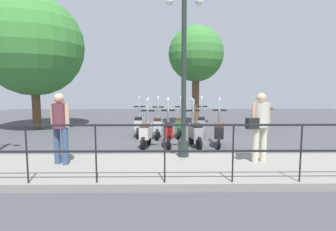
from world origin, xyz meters
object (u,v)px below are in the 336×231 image
scooter_near_2 (168,131)px  scooter_far_3 (139,124)px  pedestrian_distant (60,123)px  scooter_near_3 (146,132)px  tree_distant (196,55)px  scooter_far_1 (180,124)px  scooter_far_2 (158,125)px  tree_large (33,46)px  scooter_far_0 (201,124)px  pedestrian_with_bag (260,122)px  lamp_post_near (184,81)px  scooter_near_0 (219,131)px  scooter_near_1 (195,132)px  potted_palm (265,121)px

scooter_near_2 → scooter_far_3: 2.00m
pedestrian_distant → scooter_near_3: pedestrian_distant is taller
tree_distant → scooter_far_1: 4.49m
scooter_near_3 → scooter_far_3: (1.79, 0.40, 0.00)m
scooter_far_2 → scooter_far_3: size_ratio=1.00×
tree_distant → scooter_far_1: tree_distant is taller
tree_large → scooter_far_3: bearing=-112.5°
scooter_near_2 → scooter_near_3: size_ratio=1.00×
tree_large → scooter_far_0: tree_large is taller
scooter_near_3 → scooter_near_2: bearing=-72.5°
tree_large → tree_distant: (1.12, -7.31, -0.21)m
pedestrian_distant → scooter_far_1: 4.93m
pedestrian_with_bag → scooter_near_3: size_ratio=1.03×
scooter_near_2 → scooter_near_3: (-0.11, 0.69, 0.00)m
lamp_post_near → scooter_near_2: lamp_post_near is taller
tree_distant → scooter_near_0: tree_distant is taller
pedestrian_distant → scooter_near_2: pedestrian_distant is taller
scooter_near_2 → scooter_far_1: (1.57, -0.46, 0.00)m
pedestrian_with_bag → scooter_near_0: size_ratio=1.03×
pedestrian_with_bag → scooter_far_2: pedestrian_with_bag is taller
pedestrian_distant → scooter_near_0: bearing=141.4°
pedestrian_distant → tree_large: tree_large is taller
scooter_near_3 → scooter_near_1: bearing=-81.0°
scooter_near_0 → scooter_near_1: bearing=109.2°
potted_palm → scooter_near_1: bearing=132.5°
scooter_near_2 → scooter_far_2: size_ratio=1.00×
scooter_far_3 → scooter_near_1: bearing=-132.5°
pedestrian_with_bag → scooter_near_2: (2.28, 2.05, -0.60)m
scooter_near_3 → scooter_far_0: size_ratio=1.00×
tree_large → scooter_far_2: size_ratio=3.80×
pedestrian_with_bag → tree_large: size_ratio=0.27×
scooter_near_2 → scooter_near_3: bearing=98.8°
scooter_far_2 → scooter_far_3: same height
tree_large → scooter_near_2: (-3.67, -5.90, -3.18)m
pedestrian_with_bag → scooter_near_3: 3.55m
pedestrian_distant → scooter_far_0: bearing=158.5°
potted_palm → scooter_near_1: 4.55m
pedestrian_with_bag → scooter_near_3: (2.17, 2.74, -0.60)m
scooter_far_0 → lamp_post_near: bearing=173.4°
tree_large → tree_distant: bearing=-81.3°
scooter_far_2 → scooter_near_3: bearing=169.8°
pedestrian_with_bag → scooter_far_2: bearing=14.1°
lamp_post_near → scooter_near_1: 2.32m
scooter_near_0 → tree_distant: bearing=14.4°
tree_large → scooter_near_0: tree_large is taller
pedestrian_distant → scooter_near_1: 4.04m
pedestrian_with_bag → potted_palm: bearing=-41.3°
tree_distant → scooter_near_1: 5.75m
tree_distant → scooter_far_2: (-3.38, 1.78, -2.97)m
lamp_post_near → potted_palm: lamp_post_near is taller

